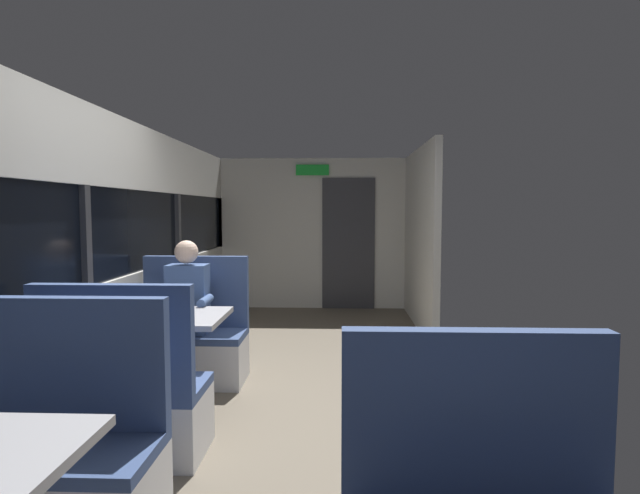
{
  "coord_description": "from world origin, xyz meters",
  "views": [
    {
      "loc": [
        0.41,
        -3.6,
        1.52
      ],
      "look_at": [
        0.18,
        2.48,
        1.07
      ],
      "focal_mm": 28.48,
      "sensor_mm": 36.0,
      "label": 1
    }
  ],
  "objects_px": {
    "seated_passenger": "(189,323)",
    "bench_mid_window_facing_end": "(126,405)",
    "bench_near_window_facing_entry": "(56,469)",
    "bench_mid_window_facing_entry": "(192,344)",
    "dining_table_mid_window": "(164,328)"
  },
  "relations": [
    {
      "from": "bench_near_window_facing_entry",
      "to": "dining_table_mid_window",
      "type": "bearing_deg",
      "value": 90.0
    },
    {
      "from": "bench_near_window_facing_entry",
      "to": "bench_mid_window_facing_entry",
      "type": "height_order",
      "value": "same"
    },
    {
      "from": "bench_near_window_facing_entry",
      "to": "bench_mid_window_facing_entry",
      "type": "xyz_separation_m",
      "value": [
        0.0,
        2.17,
        0.0
      ]
    },
    {
      "from": "bench_mid_window_facing_end",
      "to": "bench_mid_window_facing_entry",
      "type": "bearing_deg",
      "value": 90.0
    },
    {
      "from": "dining_table_mid_window",
      "to": "seated_passenger",
      "type": "xyz_separation_m",
      "value": [
        0.0,
        0.63,
        -0.1
      ]
    },
    {
      "from": "bench_near_window_facing_entry",
      "to": "dining_table_mid_window",
      "type": "relative_size",
      "value": 1.22
    },
    {
      "from": "bench_near_window_facing_entry",
      "to": "bench_mid_window_facing_entry",
      "type": "relative_size",
      "value": 1.0
    },
    {
      "from": "seated_passenger",
      "to": "bench_mid_window_facing_end",
      "type": "bearing_deg",
      "value": -90.0
    },
    {
      "from": "bench_near_window_facing_entry",
      "to": "dining_table_mid_window",
      "type": "distance_m",
      "value": 1.5
    },
    {
      "from": "bench_near_window_facing_entry",
      "to": "bench_mid_window_facing_end",
      "type": "xyz_separation_m",
      "value": [
        0.0,
        0.77,
        0.0
      ]
    },
    {
      "from": "bench_mid_window_facing_end",
      "to": "dining_table_mid_window",
      "type": "bearing_deg",
      "value": 90.0
    },
    {
      "from": "bench_near_window_facing_entry",
      "to": "seated_passenger",
      "type": "relative_size",
      "value": 0.87
    },
    {
      "from": "bench_near_window_facing_entry",
      "to": "bench_mid_window_facing_end",
      "type": "distance_m",
      "value": 0.77
    },
    {
      "from": "dining_table_mid_window",
      "to": "bench_mid_window_facing_entry",
      "type": "distance_m",
      "value": 0.77
    },
    {
      "from": "bench_mid_window_facing_entry",
      "to": "dining_table_mid_window",
      "type": "bearing_deg",
      "value": -90.0
    }
  ]
}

